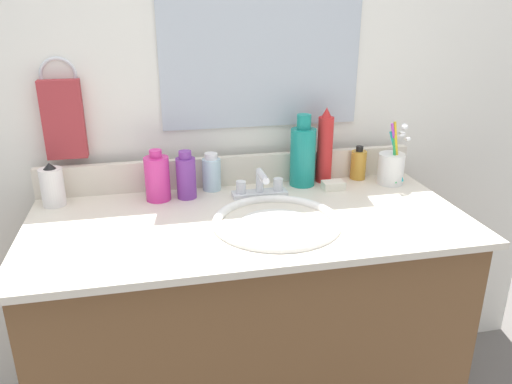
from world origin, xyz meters
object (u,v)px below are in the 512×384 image
at_px(bottle_cream_purple, 186,177).
at_px(bottle_lotion_white, 52,186).
at_px(bottle_oil_amber, 358,164).
at_px(soap_bar, 333,185).
at_px(faucet, 260,187).
at_px(cup_white_ceramic, 391,167).
at_px(hand_towel, 63,120).
at_px(bottle_gel_clear, 212,173).
at_px(bottle_spray_red, 325,148).
at_px(bottle_mouthwash_teal, 303,155).
at_px(bottle_soap_pink, 157,178).

relative_size(bottle_cream_purple, bottle_lotion_white, 1.13).
distance_m(bottle_oil_amber, soap_bar, 0.14).
bearing_deg(faucet, cup_white_ceramic, 2.97).
xyz_separation_m(hand_towel, bottle_gel_clear, (0.40, -0.05, -0.17)).
bearing_deg(bottle_gel_clear, bottle_lotion_white, -176.22).
bearing_deg(bottle_spray_red, hand_towel, 175.81).
xyz_separation_m(hand_towel, bottle_lotion_white, (-0.04, -0.08, -0.16)).
distance_m(bottle_cream_purple, bottle_spray_red, 0.43).
relative_size(faucet, bottle_oil_amber, 1.50).
bearing_deg(cup_white_ceramic, bottle_gel_clear, 173.51).
bearing_deg(bottle_mouthwash_teal, soap_bar, -35.87).
distance_m(cup_white_ceramic, soap_bar, 0.19).
xyz_separation_m(bottle_oil_amber, cup_white_ceramic, (0.08, -0.06, 0.01)).
xyz_separation_m(bottle_mouthwash_teal, bottle_spray_red, (0.07, 0.01, 0.01)).
relative_size(bottle_spray_red, soap_bar, 3.65).
relative_size(bottle_spray_red, bottle_gel_clear, 2.07).
relative_size(bottle_oil_amber, bottle_gel_clear, 0.94).
xyz_separation_m(faucet, soap_bar, (0.23, 0.01, -0.02)).
bearing_deg(soap_bar, bottle_lotion_white, 176.85).
bearing_deg(bottle_gel_clear, soap_bar, -11.58).
distance_m(faucet, bottle_soap_pink, 0.29).
bearing_deg(hand_towel, soap_bar, -9.51).
height_order(faucet, bottle_gel_clear, bottle_gel_clear).
distance_m(bottle_mouthwash_teal, bottle_oil_amber, 0.20).
height_order(bottle_lotion_white, soap_bar, bottle_lotion_white).
relative_size(bottle_cream_purple, bottle_oil_amber, 1.30).
xyz_separation_m(bottle_oil_amber, soap_bar, (-0.11, -0.07, -0.04)).
bearing_deg(bottle_cream_purple, bottle_oil_amber, 5.27).
height_order(hand_towel, bottle_lotion_white, hand_towel).
height_order(hand_towel, bottle_oil_amber, hand_towel).
bearing_deg(soap_bar, bottle_spray_red, 94.69).
distance_m(faucet, bottle_lotion_white, 0.57).
xyz_separation_m(hand_towel, bottle_soap_pink, (0.24, -0.10, -0.15)).
bearing_deg(bottle_mouthwash_teal, cup_white_ceramic, -9.87).
xyz_separation_m(bottle_spray_red, bottle_oil_amber, (0.12, 0.00, -0.06)).
xyz_separation_m(bottle_soap_pink, bottle_gel_clear, (0.16, 0.05, -0.01)).
xyz_separation_m(faucet, bottle_soap_pink, (-0.29, 0.04, 0.04)).
height_order(bottle_cream_purple, bottle_soap_pink, bottle_soap_pink).
bearing_deg(faucet, hand_towel, 165.46).
height_order(bottle_oil_amber, bottle_soap_pink, bottle_soap_pink).
bearing_deg(bottle_mouthwash_teal, faucet, -154.98).
height_order(bottle_spray_red, bottle_gel_clear, bottle_spray_red).
relative_size(hand_towel, bottle_mouthwash_teal, 1.01).
height_order(bottle_cream_purple, bottle_lotion_white, bottle_cream_purple).
xyz_separation_m(bottle_gel_clear, soap_bar, (0.36, -0.07, -0.04)).
bearing_deg(faucet, bottle_soap_pink, 172.86).
xyz_separation_m(bottle_spray_red, bottle_gel_clear, (-0.35, 0.00, -0.06)).
bearing_deg(soap_bar, faucet, -177.28).
height_order(bottle_soap_pink, cup_white_ceramic, cup_white_ceramic).
height_order(bottle_spray_red, bottle_lotion_white, bottle_spray_red).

